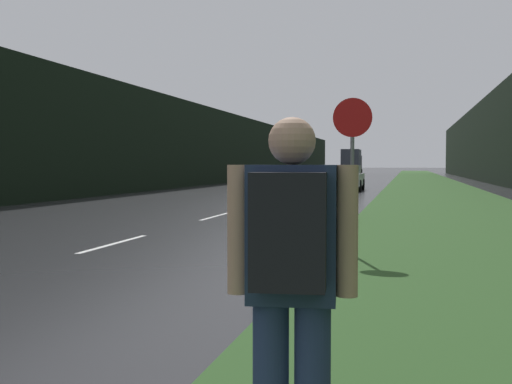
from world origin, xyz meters
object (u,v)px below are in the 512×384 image
object	(u,v)px
car_passing_near	(278,194)
car_oncoming	(304,176)
delivery_truck	(352,162)
car_passing_far	(347,178)
stop_sign	(352,159)
hitchhiker_with_backpack	(291,279)

from	to	relation	value
car_passing_near	car_oncoming	size ratio (longest dim) A/B	0.96
car_oncoming	delivery_truck	size ratio (longest dim) A/B	0.57
car_passing_far	car_oncoming	world-z (taller)	car_passing_far
car_passing_near	car_oncoming	bearing A→B (deg)	-82.24
stop_sign	car_passing_near	distance (m)	7.37
stop_sign	car_passing_near	size ratio (longest dim) A/B	0.64
stop_sign	hitchhiker_with_backpack	xyz separation A→B (m)	(0.40, -8.21, -0.64)
stop_sign	hitchhiker_with_backpack	bearing A→B (deg)	-87.18
stop_sign	hitchhiker_with_backpack	world-z (taller)	stop_sign
stop_sign	car_oncoming	world-z (taller)	stop_sign
hitchhiker_with_backpack	car_passing_near	bearing A→B (deg)	96.19
stop_sign	hitchhiker_with_backpack	distance (m)	8.24
stop_sign	delivery_truck	distance (m)	81.65
stop_sign	delivery_truck	size ratio (longest dim) A/B	0.36
hitchhiker_with_backpack	car_oncoming	xyz separation A→B (m)	(-7.33, 46.14, -0.33)
stop_sign	car_passing_far	xyz separation A→B (m)	(-2.68, 27.84, -0.92)
hitchhiker_with_backpack	car_oncoming	bearing A→B (deg)	93.60
stop_sign	hitchhiker_with_backpack	size ratio (longest dim) A/B	1.50
car_passing_near	car_passing_far	bearing A→B (deg)	-90.00
stop_sign	car_oncoming	xyz separation A→B (m)	(-6.93, 37.94, -0.98)
car_passing_near	car_oncoming	world-z (taller)	car_passing_near
stop_sign	car_passing_near	xyz separation A→B (m)	(-2.68, 6.80, -0.96)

